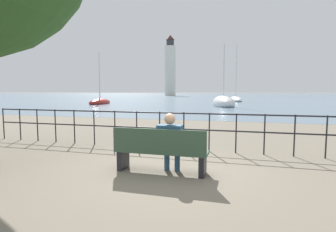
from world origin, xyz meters
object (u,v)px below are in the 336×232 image
seated_person_left (170,140)px  sailboat_1 (100,102)px  sailboat_0 (223,103)px  park_bench (160,151)px  sailboat_2 (236,100)px  harbor_lighthouse (170,68)px

seated_person_left → sailboat_1: 30.52m
sailboat_0 → sailboat_1: (-15.90, 0.72, -0.10)m
park_bench → sailboat_0: (-0.49, 24.98, -0.08)m
park_bench → sailboat_1: size_ratio=0.27×
park_bench → sailboat_2: size_ratio=0.19×
park_bench → sailboat_0: bearing=91.1°
seated_person_left → harbor_lighthouse: bearing=105.3°
park_bench → sailboat_0: 24.99m
harbor_lighthouse → park_bench: bearing=-74.8°
sailboat_0 → sailboat_2: bearing=71.8°
sailboat_0 → harbor_lighthouse: harbor_lighthouse is taller
sailboat_1 → sailboat_2: 22.99m
park_bench → sailboat_1: (-16.39, 25.70, -0.18)m
park_bench → seated_person_left: size_ratio=1.57×
sailboat_0 → sailboat_2: size_ratio=0.75×
seated_person_left → harbor_lighthouse: (-27.52, 100.30, 10.81)m
seated_person_left → sailboat_2: sailboat_2 is taller
seated_person_left → harbor_lighthouse: 104.56m
sailboat_1 → sailboat_0: bearing=-6.8°
harbor_lighthouse → seated_person_left: bearing=-74.7°
sailboat_1 → sailboat_2: (16.84, 15.65, 0.03)m
seated_person_left → harbor_lighthouse: size_ratio=0.05×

